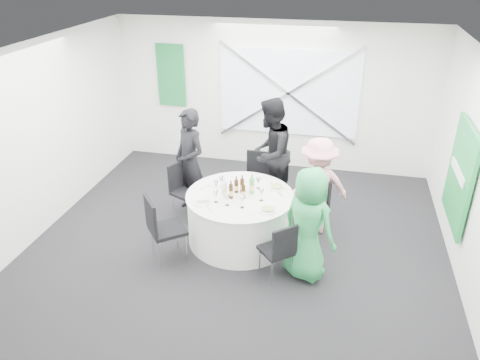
% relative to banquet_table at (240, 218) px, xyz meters
% --- Properties ---
extents(floor, '(6.00, 6.00, 0.00)m').
position_rel_banquet_table_xyz_m(floor, '(0.00, -0.20, -0.38)').
color(floor, black).
rests_on(floor, ground).
extents(ceiling, '(6.00, 6.00, 0.00)m').
position_rel_banquet_table_xyz_m(ceiling, '(0.00, -0.20, 2.42)').
color(ceiling, white).
rests_on(ceiling, wall_back).
extents(wall_back, '(6.00, 0.00, 6.00)m').
position_rel_banquet_table_xyz_m(wall_back, '(0.00, 2.80, 1.02)').
color(wall_back, white).
rests_on(wall_back, floor).
extents(wall_front, '(6.00, 0.00, 6.00)m').
position_rel_banquet_table_xyz_m(wall_front, '(0.00, -3.20, 1.02)').
color(wall_front, white).
rests_on(wall_front, floor).
extents(wall_left, '(0.00, 6.00, 6.00)m').
position_rel_banquet_table_xyz_m(wall_left, '(-3.00, -0.20, 1.02)').
color(wall_left, white).
rests_on(wall_left, floor).
extents(wall_right, '(0.00, 6.00, 6.00)m').
position_rel_banquet_table_xyz_m(wall_right, '(3.00, -0.20, 1.02)').
color(wall_right, white).
rests_on(wall_right, floor).
extents(window_panel, '(2.60, 0.03, 1.60)m').
position_rel_banquet_table_xyz_m(window_panel, '(0.30, 2.76, 1.12)').
color(window_panel, silver).
rests_on(window_panel, wall_back).
extents(window_brace_a, '(2.63, 0.05, 1.84)m').
position_rel_banquet_table_xyz_m(window_brace_a, '(0.30, 2.72, 1.12)').
color(window_brace_a, silver).
rests_on(window_brace_a, window_panel).
extents(window_brace_b, '(2.63, 0.05, 1.84)m').
position_rel_banquet_table_xyz_m(window_brace_b, '(0.30, 2.72, 1.12)').
color(window_brace_b, silver).
rests_on(window_brace_b, window_panel).
extents(green_banner, '(0.55, 0.04, 1.20)m').
position_rel_banquet_table_xyz_m(green_banner, '(-2.00, 2.75, 1.32)').
color(green_banner, '#146728').
rests_on(green_banner, wall_back).
extents(green_sign, '(0.05, 1.20, 1.40)m').
position_rel_banquet_table_xyz_m(green_sign, '(2.94, 0.40, 0.82)').
color(green_sign, '#198E3B').
rests_on(green_sign, wall_right).
extents(banquet_table, '(1.56, 1.56, 0.76)m').
position_rel_banquet_table_xyz_m(banquet_table, '(0.00, 0.00, 0.00)').
color(banquet_table, white).
rests_on(banquet_table, floor).
extents(chair_back, '(0.42, 0.43, 0.91)m').
position_rel_banquet_table_xyz_m(chair_back, '(0.02, 1.18, 0.15)').
color(chair_back, black).
rests_on(chair_back, floor).
extents(chair_back_left, '(0.55, 0.55, 0.90)m').
position_rel_banquet_table_xyz_m(chair_back_left, '(-1.05, 0.51, 0.15)').
color(chair_back_left, black).
rests_on(chair_back_left, floor).
extents(chair_back_right, '(0.55, 0.55, 0.90)m').
position_rel_banquet_table_xyz_m(chair_back_right, '(1.07, 0.51, 0.15)').
color(chair_back_right, black).
rests_on(chair_back_right, floor).
extents(chair_front_right, '(0.54, 0.55, 0.85)m').
position_rel_banquet_table_xyz_m(chair_front_right, '(0.70, -0.80, 0.11)').
color(chair_front_right, black).
rests_on(chair_front_right, floor).
extents(chair_front_left, '(0.64, 0.64, 0.99)m').
position_rel_banquet_table_xyz_m(chair_front_left, '(-0.93, -0.75, 0.21)').
color(chair_front_left, black).
rests_on(chair_front_left, floor).
extents(person_man_back_left, '(0.75, 0.71, 1.73)m').
position_rel_banquet_table_xyz_m(person_man_back_left, '(-0.98, 0.71, 0.49)').
color(person_man_back_left, black).
rests_on(person_man_back_left, floor).
extents(person_man_back, '(0.65, 0.97, 1.84)m').
position_rel_banquet_table_xyz_m(person_man_back, '(0.23, 1.20, 0.54)').
color(person_man_back, black).
rests_on(person_man_back, floor).
extents(person_woman_pink, '(1.09, 0.83, 1.53)m').
position_rel_banquet_table_xyz_m(person_woman_pink, '(1.06, 0.50, 0.38)').
color(person_woman_pink, pink).
rests_on(person_woman_pink, floor).
extents(person_woman_green, '(0.91, 0.82, 1.56)m').
position_rel_banquet_table_xyz_m(person_woman_green, '(1.03, -0.61, 0.40)').
color(person_woman_green, green).
rests_on(person_woman_green, floor).
extents(plate_back, '(0.28, 0.28, 0.01)m').
position_rel_banquet_table_xyz_m(plate_back, '(-0.08, 0.51, 0.39)').
color(plate_back, white).
rests_on(plate_back, banquet_table).
extents(plate_back_left, '(0.25, 0.25, 0.01)m').
position_rel_banquet_table_xyz_m(plate_back_left, '(-0.43, 0.25, 0.39)').
color(plate_back_left, white).
rests_on(plate_back_left, banquet_table).
extents(plate_back_right, '(0.27, 0.27, 0.04)m').
position_rel_banquet_table_xyz_m(plate_back_right, '(0.48, 0.33, 0.40)').
color(plate_back_right, white).
rests_on(plate_back_right, banquet_table).
extents(plate_front_right, '(0.25, 0.25, 0.04)m').
position_rel_banquet_table_xyz_m(plate_front_right, '(0.46, -0.35, 0.40)').
color(plate_front_right, white).
rests_on(plate_front_right, banquet_table).
extents(plate_front_left, '(0.29, 0.29, 0.01)m').
position_rel_banquet_table_xyz_m(plate_front_left, '(-0.48, -0.32, 0.39)').
color(plate_front_left, white).
rests_on(plate_front_left, banquet_table).
extents(napkin, '(0.20, 0.17, 0.05)m').
position_rel_banquet_table_xyz_m(napkin, '(-0.45, -0.31, 0.42)').
color(napkin, white).
rests_on(napkin, plate_front_left).
extents(beer_bottle_a, '(0.06, 0.06, 0.25)m').
position_rel_banquet_table_xyz_m(beer_bottle_a, '(-0.07, 0.07, 0.48)').
color(beer_bottle_a, '#371F0A').
rests_on(beer_bottle_a, banquet_table).
extents(beer_bottle_b, '(0.06, 0.06, 0.27)m').
position_rel_banquet_table_xyz_m(beer_bottle_b, '(0.01, 0.09, 0.48)').
color(beer_bottle_b, '#371F0A').
rests_on(beer_bottle_b, banquet_table).
extents(beer_bottle_c, '(0.06, 0.06, 0.26)m').
position_rel_banquet_table_xyz_m(beer_bottle_c, '(0.07, -0.08, 0.48)').
color(beer_bottle_c, '#371F0A').
rests_on(beer_bottle_c, banquet_table).
extents(beer_bottle_d, '(0.06, 0.06, 0.27)m').
position_rel_banquet_table_xyz_m(beer_bottle_d, '(-0.10, -0.12, 0.49)').
color(beer_bottle_d, '#371F0A').
rests_on(beer_bottle_d, banquet_table).
extents(green_water_bottle, '(0.08, 0.08, 0.30)m').
position_rel_banquet_table_xyz_m(green_water_bottle, '(0.15, 0.09, 0.50)').
color(green_water_bottle, green).
rests_on(green_water_bottle, banquet_table).
extents(clear_water_bottle, '(0.08, 0.08, 0.29)m').
position_rel_banquet_table_xyz_m(clear_water_bottle, '(-0.21, -0.10, 0.49)').
color(clear_water_bottle, white).
rests_on(clear_water_bottle, banquet_table).
extents(wine_glass_a, '(0.07, 0.07, 0.17)m').
position_rel_banquet_table_xyz_m(wine_glass_a, '(0.21, 0.26, 0.50)').
color(wine_glass_a, white).
rests_on(wine_glass_a, banquet_table).
extents(wine_glass_b, '(0.07, 0.07, 0.17)m').
position_rel_banquet_table_xyz_m(wine_glass_b, '(0.11, -0.34, 0.50)').
color(wine_glass_b, white).
rests_on(wine_glass_b, banquet_table).
extents(wine_glass_c, '(0.07, 0.07, 0.17)m').
position_rel_banquet_table_xyz_m(wine_glass_c, '(-0.28, -0.28, 0.50)').
color(wine_glass_c, white).
rests_on(wine_glass_c, banquet_table).
extents(wine_glass_d, '(0.07, 0.07, 0.17)m').
position_rel_banquet_table_xyz_m(wine_glass_d, '(-0.11, -0.33, 0.50)').
color(wine_glass_d, white).
rests_on(wine_glass_d, banquet_table).
extents(wine_glass_e, '(0.07, 0.07, 0.17)m').
position_rel_banquet_table_xyz_m(wine_glass_e, '(-0.36, 0.04, 0.50)').
color(wine_glass_e, white).
rests_on(wine_glass_e, banquet_table).
extents(wine_glass_f, '(0.07, 0.07, 0.17)m').
position_rel_banquet_table_xyz_m(wine_glass_f, '(-0.32, 0.18, 0.50)').
color(wine_glass_f, white).
rests_on(wine_glass_f, banquet_table).
extents(wine_glass_g, '(0.07, 0.07, 0.17)m').
position_rel_banquet_table_xyz_m(wine_glass_g, '(0.33, -0.09, 0.50)').
color(wine_glass_g, white).
rests_on(wine_glass_g, banquet_table).
extents(fork_a, '(0.11, 0.12, 0.01)m').
position_rel_banquet_table_xyz_m(fork_a, '(-0.52, -0.24, 0.38)').
color(fork_a, silver).
rests_on(fork_a, banquet_table).
extents(knife_a, '(0.11, 0.13, 0.01)m').
position_rel_banquet_table_xyz_m(knife_a, '(-0.32, -0.48, 0.38)').
color(knife_a, silver).
rests_on(knife_a, banquet_table).
extents(fork_b, '(0.15, 0.02, 0.01)m').
position_rel_banquet_table_xyz_m(fork_b, '(0.15, 0.56, 0.38)').
color(fork_b, silver).
rests_on(fork_b, banquet_table).
extents(knife_b, '(0.15, 0.02, 0.01)m').
position_rel_banquet_table_xyz_m(knife_b, '(-0.20, 0.54, 0.38)').
color(knife_b, silver).
rests_on(knife_b, banquet_table).
extents(fork_c, '(0.09, 0.14, 0.01)m').
position_rel_banquet_table_xyz_m(fork_c, '(0.56, 0.14, 0.38)').
color(fork_c, silver).
rests_on(fork_c, banquet_table).
extents(knife_c, '(0.08, 0.14, 0.01)m').
position_rel_banquet_table_xyz_m(knife_c, '(0.40, 0.41, 0.38)').
color(knife_c, silver).
rests_on(knife_c, banquet_table).
extents(fork_d, '(0.09, 0.14, 0.01)m').
position_rel_banquet_table_xyz_m(fork_d, '(-0.38, 0.43, 0.38)').
color(fork_d, silver).
rests_on(fork_d, banquet_table).
extents(knife_d, '(0.08, 0.14, 0.01)m').
position_rel_banquet_table_xyz_m(knife_d, '(-0.57, 0.09, 0.38)').
color(knife_d, silver).
rests_on(knife_d, banquet_table).
extents(fork_e, '(0.12, 0.12, 0.01)m').
position_rel_banquet_table_xyz_m(fork_e, '(0.27, -0.51, 0.38)').
color(fork_e, silver).
rests_on(fork_e, banquet_table).
extents(knife_e, '(0.12, 0.12, 0.01)m').
position_rel_banquet_table_xyz_m(knife_e, '(0.51, -0.26, 0.38)').
color(knife_e, silver).
rests_on(knife_e, banquet_table).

